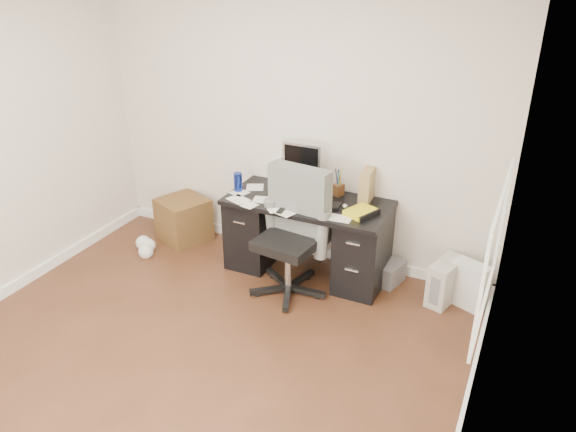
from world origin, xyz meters
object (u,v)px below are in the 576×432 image
at_px(pc_tower, 445,281).
at_px(wicker_basket, 184,219).
at_px(keyboard, 318,203).
at_px(desk, 307,235).
at_px(lcd_monitor, 302,167).
at_px(office_chair, 288,236).

distance_m(pc_tower, wicker_basket, 2.75).
bearing_deg(keyboard, pc_tower, 0.07).
relative_size(desk, keyboard, 3.67).
bearing_deg(wicker_basket, lcd_monitor, 4.40).
distance_m(lcd_monitor, keyboard, 0.40).
height_order(keyboard, office_chair, office_chair).
height_order(lcd_monitor, keyboard, lcd_monitor).
bearing_deg(keyboard, wicker_basket, 171.52).
relative_size(keyboard, office_chair, 0.36).
relative_size(lcd_monitor, keyboard, 1.18).
xyz_separation_m(desk, keyboard, (0.11, -0.04, 0.36)).
distance_m(desk, keyboard, 0.38).
relative_size(desk, pc_tower, 3.79).
xyz_separation_m(keyboard, pc_tower, (1.18, 0.09, -0.56)).
bearing_deg(keyboard, office_chair, -114.05).
relative_size(lcd_monitor, pc_tower, 1.22).
height_order(desk, pc_tower, desk).
bearing_deg(keyboard, desk, 155.34).
bearing_deg(keyboard, lcd_monitor, 135.31).
distance_m(desk, office_chair, 0.44).
bearing_deg(pc_tower, desk, -161.64).
relative_size(lcd_monitor, wicker_basket, 1.06).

